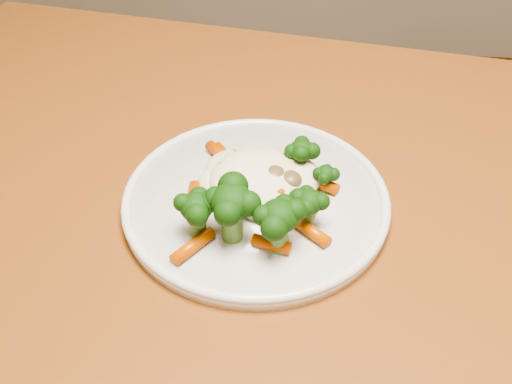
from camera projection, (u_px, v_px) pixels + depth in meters
dining_table at (322, 300)px, 0.69m from camera, size 1.24×0.92×0.75m
plate at (256, 202)px, 0.64m from camera, size 0.26×0.26×0.01m
meal at (257, 191)px, 0.61m from camera, size 0.16×0.18×0.06m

